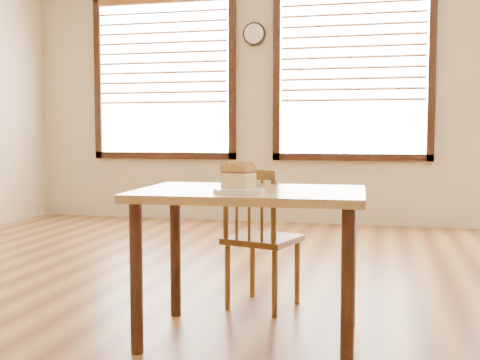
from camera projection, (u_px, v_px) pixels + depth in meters
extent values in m
plane|color=olive|center=(246.00, 343.00, 2.95)|extent=(8.00, 8.00, 0.00)
plane|color=beige|center=(325.00, 91.00, 6.72)|extent=(7.00, 0.00, 7.00)
cube|color=white|center=(164.00, 76.00, 7.12)|extent=(1.60, 0.02, 1.80)
cube|color=black|center=(164.00, 155.00, 7.18)|extent=(1.76, 0.06, 0.08)
cube|color=black|center=(98.00, 78.00, 7.30)|extent=(0.08, 0.06, 1.96)
cube|color=black|center=(232.00, 75.00, 6.91)|extent=(0.08, 0.06, 1.96)
cube|color=brown|center=(162.00, 0.00, 7.01)|extent=(1.58, 0.08, 0.08)
cube|color=brown|center=(162.00, 2.00, 7.01)|extent=(1.56, 0.05, 0.03)
cube|color=brown|center=(162.00, 12.00, 7.02)|extent=(1.56, 0.05, 0.03)
cube|color=brown|center=(162.00, 23.00, 7.03)|extent=(1.56, 0.05, 0.03)
cube|color=brown|center=(162.00, 33.00, 7.04)|extent=(1.56, 0.05, 0.03)
cube|color=brown|center=(162.00, 43.00, 7.05)|extent=(1.56, 0.05, 0.03)
cube|color=brown|center=(162.00, 53.00, 7.06)|extent=(1.56, 0.05, 0.03)
cube|color=brown|center=(162.00, 62.00, 7.07)|extent=(1.56, 0.05, 0.03)
cube|color=brown|center=(163.00, 72.00, 7.07)|extent=(1.56, 0.05, 0.03)
cube|color=brown|center=(163.00, 82.00, 7.08)|extent=(1.56, 0.05, 0.03)
cube|color=brown|center=(163.00, 92.00, 7.09)|extent=(1.56, 0.05, 0.03)
cube|color=brown|center=(163.00, 102.00, 7.10)|extent=(1.56, 0.05, 0.03)
cube|color=white|center=(352.00, 72.00, 6.62)|extent=(1.60, 0.02, 1.80)
cube|color=black|center=(351.00, 157.00, 6.68)|extent=(1.76, 0.06, 0.08)
cube|color=black|center=(277.00, 73.00, 6.79)|extent=(0.08, 0.06, 1.96)
cube|color=black|center=(432.00, 70.00, 6.41)|extent=(0.08, 0.06, 1.96)
cube|color=brown|center=(353.00, 3.00, 6.52)|extent=(1.56, 0.05, 0.03)
cube|color=brown|center=(353.00, 14.00, 6.52)|extent=(1.56, 0.05, 0.03)
cube|color=brown|center=(353.00, 25.00, 6.53)|extent=(1.56, 0.05, 0.03)
cube|color=brown|center=(353.00, 36.00, 6.54)|extent=(1.56, 0.05, 0.03)
cube|color=brown|center=(352.00, 46.00, 6.55)|extent=(1.56, 0.05, 0.03)
cube|color=brown|center=(352.00, 57.00, 6.56)|extent=(1.56, 0.05, 0.03)
cube|color=brown|center=(352.00, 68.00, 6.57)|extent=(1.56, 0.05, 0.03)
cube|color=brown|center=(352.00, 78.00, 6.58)|extent=(1.56, 0.05, 0.03)
cube|color=brown|center=(352.00, 89.00, 6.59)|extent=(1.56, 0.05, 0.03)
cube|color=brown|center=(352.00, 100.00, 6.60)|extent=(1.56, 0.05, 0.03)
cylinder|color=black|center=(254.00, 34.00, 6.81)|extent=(0.26, 0.04, 0.26)
cylinder|color=white|center=(254.00, 34.00, 6.79)|extent=(0.22, 0.01, 0.22)
cube|color=#B47A46|center=(250.00, 194.00, 2.95)|extent=(1.13, 0.77, 0.04)
cylinder|color=black|center=(136.00, 278.00, 2.78)|extent=(0.06, 0.06, 0.71)
cylinder|color=black|center=(348.00, 289.00, 2.59)|extent=(0.06, 0.06, 0.71)
cylinder|color=black|center=(175.00, 253.00, 3.37)|extent=(0.06, 0.06, 0.71)
cylinder|color=black|center=(350.00, 260.00, 3.17)|extent=(0.06, 0.06, 0.71)
cube|color=brown|center=(263.00, 239.00, 3.53)|extent=(0.47, 0.47, 0.04)
cylinder|color=brown|center=(297.00, 274.00, 3.61)|extent=(0.03, 0.03, 0.39)
cylinder|color=brown|center=(252.00, 268.00, 3.76)|extent=(0.03, 0.03, 0.39)
cylinder|color=brown|center=(275.00, 285.00, 3.34)|extent=(0.03, 0.03, 0.39)
cylinder|color=brown|center=(228.00, 278.00, 3.49)|extent=(0.03, 0.03, 0.39)
cylinder|color=brown|center=(274.00, 209.00, 3.29)|extent=(0.03, 0.03, 0.41)
cylinder|color=brown|center=(226.00, 206.00, 3.44)|extent=(0.03, 0.03, 0.41)
cube|color=brown|center=(249.00, 174.00, 3.35)|extent=(0.34, 0.13, 0.05)
cylinder|color=brown|center=(262.00, 210.00, 3.33)|extent=(0.02, 0.02, 0.36)
cylinder|color=brown|center=(249.00, 209.00, 3.37)|extent=(0.02, 0.02, 0.36)
cylinder|color=brown|center=(237.00, 208.00, 3.41)|extent=(0.02, 0.02, 0.36)
cylinder|color=white|center=(239.00, 190.00, 2.81)|extent=(0.24, 0.24, 0.02)
cylinder|color=white|center=(239.00, 192.00, 2.81)|extent=(0.16, 0.16, 0.01)
cube|color=#F4E88A|center=(239.00, 180.00, 2.81)|extent=(0.16, 0.14, 0.07)
cube|color=#4A1524|center=(239.00, 172.00, 2.81)|extent=(0.16, 0.14, 0.01)
cube|color=#C9753F|center=(239.00, 168.00, 2.80)|extent=(0.16, 0.14, 0.03)
sphere|color=#C9753F|center=(239.00, 164.00, 2.83)|extent=(0.01, 0.01, 0.01)
sphere|color=#C9753F|center=(239.00, 164.00, 2.78)|extent=(0.01, 0.01, 0.01)
sphere|color=#C9753F|center=(243.00, 164.00, 2.78)|extent=(0.02, 0.02, 0.02)
sphere|color=#C9753F|center=(239.00, 164.00, 2.77)|extent=(0.01, 0.01, 0.01)
sphere|color=#C9753F|center=(248.00, 164.00, 2.81)|extent=(0.02, 0.02, 0.02)
sphere|color=#C9753F|center=(236.00, 164.00, 2.78)|extent=(0.02, 0.02, 0.02)
sphere|color=#C9753F|center=(248.00, 164.00, 2.80)|extent=(0.02, 0.02, 0.02)
sphere|color=#C9753F|center=(243.00, 164.00, 2.78)|extent=(0.02, 0.02, 0.02)
sphere|color=#C9753F|center=(236.00, 164.00, 2.80)|extent=(0.01, 0.01, 0.01)
sphere|color=#C9753F|center=(231.00, 164.00, 2.81)|extent=(0.01, 0.01, 0.01)
sphere|color=#C9753F|center=(243.00, 163.00, 2.83)|extent=(0.02, 0.02, 0.02)
sphere|color=#C9753F|center=(237.00, 163.00, 2.83)|extent=(0.02, 0.02, 0.02)
sphere|color=#C9753F|center=(242.00, 165.00, 2.74)|extent=(0.01, 0.01, 0.01)
sphere|color=#C9753F|center=(238.00, 163.00, 2.83)|extent=(0.02, 0.02, 0.02)
sphere|color=#C9753F|center=(235.00, 164.00, 2.78)|extent=(0.01, 0.01, 0.01)
sphere|color=#C9753F|center=(234.00, 163.00, 2.84)|extent=(0.02, 0.02, 0.02)
sphere|color=#C9753F|center=(248.00, 164.00, 2.79)|extent=(0.02, 0.02, 0.02)
sphere|color=#C9753F|center=(230.00, 164.00, 2.84)|extent=(0.01, 0.01, 0.01)
sphere|color=#C9753F|center=(242.00, 164.00, 2.77)|extent=(0.02, 0.02, 0.02)
sphere|color=#C9753F|center=(237.00, 165.00, 2.76)|extent=(0.01, 0.01, 0.01)
sphere|color=#C9753F|center=(246.00, 163.00, 2.83)|extent=(0.02, 0.02, 0.02)
sphere|color=#C9753F|center=(236.00, 164.00, 2.80)|extent=(0.02, 0.02, 0.02)
sphere|color=#C9753F|center=(229.00, 171.00, 2.86)|extent=(0.01, 0.01, 0.01)
sphere|color=#C9753F|center=(226.00, 174.00, 2.85)|extent=(0.02, 0.02, 0.02)
sphere|color=#C9753F|center=(225.00, 168.00, 2.83)|extent=(0.01, 0.01, 0.01)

